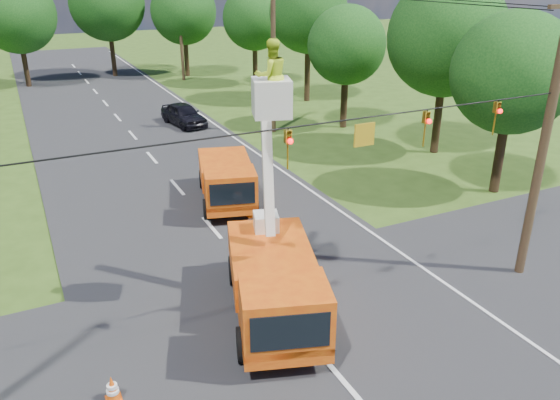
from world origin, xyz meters
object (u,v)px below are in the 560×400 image
tree_far_b (107,3)px  pole_right_near (547,131)px  tree_right_a (513,73)px  traffic_cone_7 (240,164)px  tree_right_c (347,45)px  traffic_cone_8 (251,246)px  tree_far_a (16,14)px  traffic_cone_2 (253,244)px  traffic_cone_3 (251,209)px  tree_right_b (447,37)px  tree_right_e (254,18)px  traffic_cone_4 (112,389)px  ground_worker (251,323)px  second_truck (227,179)px  distant_car (184,114)px  tree_far_c (184,11)px  pole_right_far (180,24)px  tree_right_d (308,13)px  pole_right_mid (273,51)px  bucket_truck (275,267)px

tree_far_b → pole_right_near: bearing=-83.0°
pole_right_near → tree_right_a: 7.82m
traffic_cone_7 → tree_right_c: bearing=27.9°
traffic_cone_8 → tree_far_a: (-5.56, 37.73, 5.83)m
traffic_cone_2 → traffic_cone_3: (1.22, 2.99, 0.00)m
tree_right_b → tree_right_e: tree_right_b is taller
traffic_cone_8 → traffic_cone_2: bearing=40.1°
pole_right_near → tree_right_e: 35.41m
traffic_cone_4 → tree_right_b: (20.40, 12.07, 6.08)m
tree_far_b → ground_worker: bearing=-95.8°
second_truck → tree_right_c: 15.14m
traffic_cone_3 → tree_far_a: tree_far_a is taller
distant_car → tree_right_b: (11.29, -12.07, 5.69)m
tree_right_a → tree_far_c: 36.22m
distant_car → tree_right_c: size_ratio=0.56×
ground_worker → tree_right_c: bearing=29.5°
traffic_cone_7 → tree_right_a: size_ratio=0.09×
pole_right_far → tree_far_c: 2.43m
pole_right_near → traffic_cone_3: bearing=128.3°
tree_far_a → tree_right_d: bearing=-38.9°
tree_far_a → second_truck: bearing=-78.7°
ground_worker → pole_right_near: bearing=-23.6°
tree_far_a → traffic_cone_2: bearing=-81.4°
pole_right_far → tree_right_d: bearing=-64.1°
pole_right_near → tree_far_a: (-13.50, 43.00, 1.08)m
pole_right_mid → pole_right_far: bearing=90.0°
tree_right_c → traffic_cone_3: bearing=-136.7°
distant_car → pole_right_near: (4.79, -24.07, 4.36)m
traffic_cone_2 → pole_right_far: size_ratio=0.07×
distant_car → tree_right_d: bearing=5.5°
pole_right_far → tree_right_a: size_ratio=1.21×
bucket_truck → second_truck: size_ratio=1.34×
ground_worker → tree_right_d: tree_right_d is taller
distant_car → tree_right_b: 17.48m
distant_car → tree_right_a: tree_right_a is taller
second_truck → traffic_cone_3: (0.34, -1.91, -0.76)m
traffic_cone_4 → pole_right_near: pole_right_near is taller
distant_car → tree_far_c: tree_far_c is taller
ground_worker → bucket_truck: bearing=19.7°
tree_right_d → second_truck: bearing=-128.4°
ground_worker → pole_right_mid: pole_right_mid is taller
distant_car → tree_right_c: (9.49, -5.07, 4.57)m
distant_car → pole_right_far: bearing=64.0°
bucket_truck → tree_right_a: 15.09m
bucket_truck → pole_right_far: 39.79m
bucket_truck → pole_right_mid: bearing=82.8°
ground_worker → pole_right_far: bearing=53.5°
traffic_cone_8 → pole_right_far: 35.95m
traffic_cone_7 → tree_far_a: size_ratio=0.07×
traffic_cone_7 → tree_right_c: tree_right_c is taller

